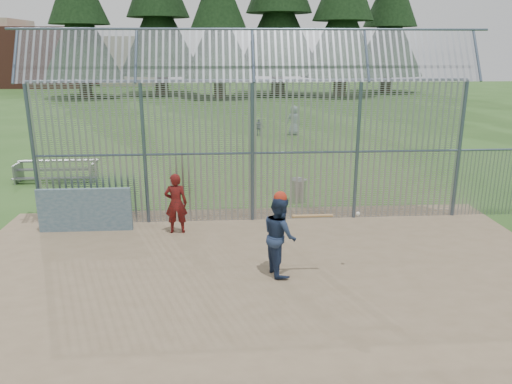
{
  "coord_description": "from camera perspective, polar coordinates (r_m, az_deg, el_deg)",
  "views": [
    {
      "loc": [
        -0.83,
        -10.23,
        4.91
      ],
      "look_at": [
        0.0,
        2.0,
        1.3
      ],
      "focal_mm": 35.0,
      "sensor_mm": 36.0,
      "label": 1
    }
  ],
  "objects": [
    {
      "name": "dirt_infield",
      "position": [
        10.93,
        0.9,
        -10.24
      ],
      "size": [
        14.0,
        10.0,
        0.02
      ],
      "primitive_type": "cube",
      "color": "#756047",
      "rests_on": "ground"
    },
    {
      "name": "ground",
      "position": [
        11.38,
        0.69,
        -9.16
      ],
      "size": [
        120.0,
        120.0,
        0.0
      ],
      "primitive_type": "plane",
      "color": "#2D511E",
      "rests_on": "ground"
    },
    {
      "name": "trash_can",
      "position": [
        16.3,
        4.83,
        0.22
      ],
      "size": [
        0.56,
        0.56,
        0.82
      ],
      "color": "#93959B",
      "rests_on": "ground"
    },
    {
      "name": "bg_kid_standing",
      "position": [
        28.47,
        4.34,
        8.14
      ],
      "size": [
        0.9,
        0.66,
        1.68
      ],
      "primitive_type": "imported",
      "rotation": [
        0.0,
        0.0,
        3.3
      ],
      "color": "slate",
      "rests_on": "ground"
    },
    {
      "name": "batting_gear",
      "position": [
        10.71,
        3.57,
        -1.04
      ],
      "size": [
        1.92,
        0.34,
        0.61
      ],
      "color": "#AE2917",
      "rests_on": "ground"
    },
    {
      "name": "backstop_fence",
      "position": [
        14.15,
        6.97,
        5.9
      ],
      "size": [
        20.09,
        0.81,
        5.3
      ],
      "color": "#47566B",
      "rests_on": "ground"
    },
    {
      "name": "dugout_wall",
      "position": [
        14.32,
        -18.96,
        -1.95
      ],
      "size": [
        2.5,
        0.12,
        1.2
      ],
      "primitive_type": "cube",
      "color": "#38566B",
      "rests_on": "dirt_infield"
    },
    {
      "name": "onlooker",
      "position": [
        13.54,
        -9.13,
        -1.28
      ],
      "size": [
        0.6,
        0.4,
        1.65
      ],
      "primitive_type": "imported",
      "rotation": [
        0.0,
        0.0,
        3.15
      ],
      "color": "maroon",
      "rests_on": "dirt_infield"
    },
    {
      "name": "distant_buildings",
      "position": [
        70.38,
        -23.13,
        14.08
      ],
      "size": [
        26.5,
        10.5,
        8.0
      ],
      "color": "brown",
      "rests_on": "ground"
    },
    {
      "name": "batter",
      "position": [
        10.98,
        2.73,
        -4.99
      ],
      "size": [
        0.86,
        1.0,
        1.78
      ],
      "primitive_type": "imported",
      "rotation": [
        0.0,
        0.0,
        1.81
      ],
      "color": "#22304F",
      "rests_on": "dirt_infield"
    },
    {
      "name": "bleacher",
      "position": [
        20.15,
        -21.84,
        2.31
      ],
      "size": [
        3.0,
        0.95,
        0.72
      ],
      "color": "slate",
      "rests_on": "ground"
    },
    {
      "name": "bg_kid_seated",
      "position": [
        28.24,
        0.34,
        7.4
      ],
      "size": [
        0.61,
        0.36,
        0.97
      ],
      "primitive_type": "imported",
      "rotation": [
        0.0,
        0.0,
        2.91
      ],
      "color": "slate",
      "rests_on": "ground"
    }
  ]
}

